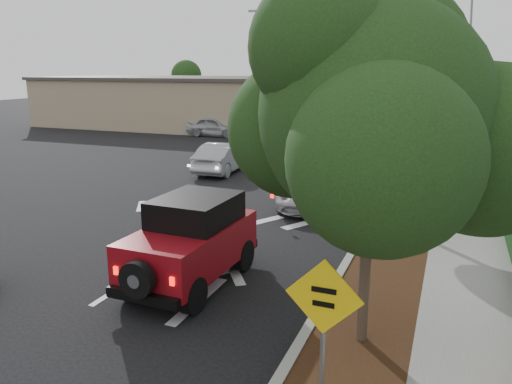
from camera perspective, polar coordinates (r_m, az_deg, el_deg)
The scene contains 17 objects.
ground at distance 12.18m, azimuth -15.03°, elevation -10.33°, with size 120.00×120.00×0.00m, color black.
curb at distance 21.48m, azimuth 15.07°, elevation 0.48°, with size 0.20×70.00×0.15m, color #9E9B93.
planting_strip at distance 21.40m, azimuth 17.72°, elevation 0.20°, with size 1.80×70.00×0.12m, color black.
sidewalk at distance 21.38m, azimuth 22.79°, elevation -0.25°, with size 2.00×70.00×0.12m, color gray.
hedge at distance 21.39m, azimuth 26.61°, elevation 0.30°, with size 0.80×70.00×0.80m, color black.
commercial_building at distance 45.12m, azimuth -9.00°, elevation 10.13°, with size 22.00×12.00×4.00m, color #9B8B6B.
transmission_tower at distance 57.03m, azimuth 20.89°, elevation 8.15°, with size 7.00×4.00×28.00m, color slate, non-canonical shape.
street_tree_near at distance 9.73m, azimuth 11.86°, elevation -16.69°, with size 3.80×3.80×5.92m, color black, non-canonical shape.
street_tree_mid at distance 16.13m, azimuth 16.22°, elevation -4.34°, with size 3.20×3.20×5.32m, color black, non-canonical shape.
street_tree_far at distance 22.39m, azimuth 17.90°, elevation 0.62°, with size 3.40×3.40×5.62m, color black, non-canonical shape.
light_pole_a at distance 37.59m, azimuth 0.63°, elevation 6.48°, with size 2.00×0.22×9.00m, color slate, non-canonical shape.
light_pole_b at distance 49.20m, azimuth 4.59°, elevation 8.22°, with size 2.00×0.22×9.00m, color slate, non-canonical shape.
red_jeep at distance 11.76m, azimuth -7.04°, elevation -5.40°, with size 1.89×4.04×2.04m.
silver_suv_ahead at distance 18.50m, azimuth 6.91°, elevation 0.68°, with size 2.29×4.96×1.38m, color #B5B8BD.
silver_sedan_oncoming at distance 24.24m, azimuth -3.71°, elevation 3.99°, with size 1.52×4.36×1.44m, color #9A9CA1.
parked_suv at distance 37.22m, azimuth -4.74°, elevation 7.46°, with size 1.68×4.17×1.42m, color #A8AAB0.
speed_hump_sign at distance 7.10m, azimuth 7.71°, elevation -13.87°, with size 1.10×0.09×2.33m.
Camera 1 is at (6.83, -8.81, 4.92)m, focal length 35.00 mm.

